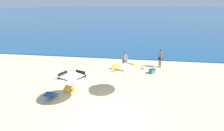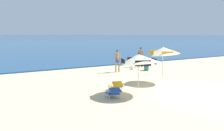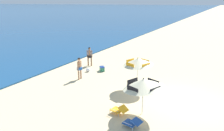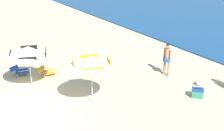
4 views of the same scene
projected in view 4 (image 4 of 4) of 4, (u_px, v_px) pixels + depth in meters
The scene contains 8 objects.
ground_plane at pixel (14, 122), 11.67m from camera, with size 800.00×800.00×0.00m, color #D1BA8E.
beach_umbrella_striped_main at pixel (28, 52), 13.81m from camera, with size 2.39×2.42×2.06m.
beach_umbrella_striped_second at pixel (91, 61), 12.24m from camera, with size 2.79×2.79×2.18m.
lounge_chair_under_umbrella at pixel (19, 70), 15.42m from camera, with size 0.68×0.94×0.50m.
lounge_chair_beside_umbrella at pixel (46, 71), 15.36m from camera, with size 0.71×0.99×0.53m.
person_standing_near_shore at pixel (167, 57), 15.18m from camera, with size 0.49×0.41×1.66m.
cooler_box at pixel (197, 93), 13.36m from camera, with size 0.60×0.59×0.43m.
beach_ball at pixel (199, 82), 14.41m from camera, with size 0.32×0.32×0.32m, color white.
Camera 4 is at (10.28, -2.63, 6.44)m, focal length 50.16 mm.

